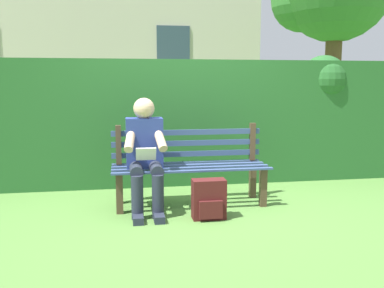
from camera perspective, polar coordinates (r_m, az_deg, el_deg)
name	(u,v)px	position (r m, az deg, el deg)	size (l,w,h in m)	color
ground	(190,205)	(4.65, -0.21, -8.18)	(60.00, 60.00, 0.00)	#517F38
park_bench	(189,164)	(4.63, -0.37, -2.73)	(1.68, 0.53, 0.86)	#4C3828
person_seated	(145,152)	(4.37, -6.33, -1.07)	(0.44, 0.73, 1.16)	navy
hedge_backdrop	(189,119)	(5.68, -0.37, 3.40)	(6.27, 0.79, 1.69)	#265B28
backpack	(209,200)	(4.15, 2.29, -7.50)	(0.32, 0.24, 0.39)	#4C1919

